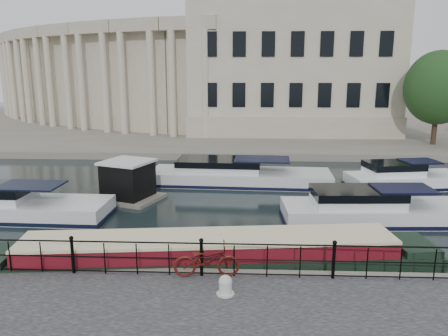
{
  "coord_description": "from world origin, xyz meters",
  "views": [
    {
      "loc": [
        1.24,
        -14.59,
        6.7
      ],
      "look_at": [
        0.5,
        2.0,
        3.0
      ],
      "focal_mm": 35.0,
      "sensor_mm": 36.0,
      "label": 1
    }
  ],
  "objects_px": {
    "bicycle": "(207,260)",
    "narrowboat": "(209,259)",
    "mooring_bollard": "(225,285)",
    "harbour_hut": "(128,182)"
  },
  "relations": [
    {
      "from": "mooring_bollard",
      "to": "narrowboat",
      "type": "bearing_deg",
      "value": 103.94
    },
    {
      "from": "mooring_bollard",
      "to": "bicycle",
      "type": "bearing_deg",
      "value": 119.77
    },
    {
      "from": "bicycle",
      "to": "narrowboat",
      "type": "distance_m",
      "value": 1.8
    },
    {
      "from": "bicycle",
      "to": "narrowboat",
      "type": "xyz_separation_m",
      "value": [
        -0.06,
        1.65,
        -0.72
      ]
    },
    {
      "from": "bicycle",
      "to": "harbour_hut",
      "type": "relative_size",
      "value": 0.51
    },
    {
      "from": "bicycle",
      "to": "narrowboat",
      "type": "bearing_deg",
      "value": -2.95
    },
    {
      "from": "mooring_bollard",
      "to": "harbour_hut",
      "type": "relative_size",
      "value": 0.15
    },
    {
      "from": "mooring_bollard",
      "to": "harbour_hut",
      "type": "distance_m",
      "value": 12.25
    },
    {
      "from": "bicycle",
      "to": "harbour_hut",
      "type": "xyz_separation_m",
      "value": [
        -4.99,
        9.81,
        -0.13
      ]
    },
    {
      "from": "narrowboat",
      "to": "harbour_hut",
      "type": "xyz_separation_m",
      "value": [
        -4.93,
        8.16,
        0.59
      ]
    }
  ]
}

